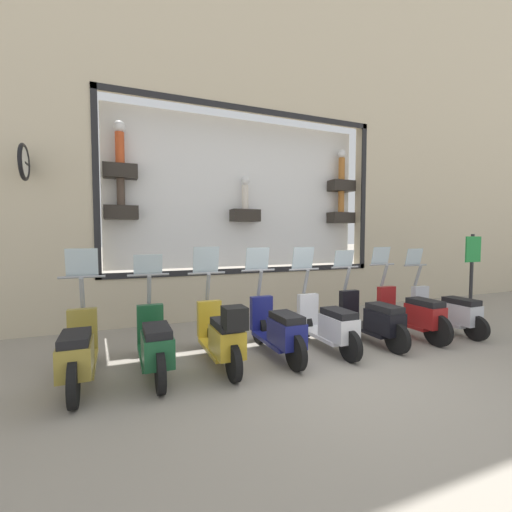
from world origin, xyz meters
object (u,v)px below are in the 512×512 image
Objects in this scene: scooter_red_1 at (412,313)px; scooter_black_2 at (373,319)px; scooter_olive_7 at (78,352)px; scooter_silver_0 at (448,311)px; scooter_white_3 at (328,324)px; scooter_green_6 at (155,344)px; shop_sign_post at (472,274)px; scooter_navy_4 at (278,329)px; scooter_yellow_5 at (222,335)px.

scooter_black_2 is (-0.01, 0.90, -0.02)m from scooter_red_1.
scooter_red_1 is 1.00× the size of scooter_olive_7.
scooter_silver_0 is 1.00× the size of scooter_white_3.
scooter_black_2 is at bearing -90.05° from scooter_white_3.
scooter_green_6 is 6.68m from shop_sign_post.
shop_sign_post is at bearing -78.80° from scooter_red_1.
shop_sign_post reaches higher than scooter_white_3.
scooter_navy_4 is (0.01, 3.59, 0.02)m from scooter_silver_0.
scooter_red_1 is at bearing 101.20° from shop_sign_post.
scooter_navy_4 is at bearing -90.04° from scooter_olive_7.
scooter_yellow_5 is (-0.07, 3.59, 0.03)m from scooter_red_1.
scooter_green_6 is (-0.00, 4.49, -0.01)m from scooter_red_1.
scooter_white_3 is 4.01m from shop_sign_post.
scooter_black_2 is 1.00× the size of scooter_white_3.
scooter_olive_7 is 0.96× the size of shop_sign_post.
shop_sign_post is at bearing -70.85° from scooter_silver_0.
scooter_red_1 is 0.96× the size of shop_sign_post.
scooter_green_6 is (0.06, 0.90, -0.04)m from scooter_yellow_5.
scooter_red_1 is 2.69m from scooter_navy_4.
scooter_silver_0 is at bearing -90.04° from scooter_green_6.
scooter_olive_7 is at bearing 90.00° from scooter_red_1.
scooter_silver_0 is 2.69m from scooter_white_3.
shop_sign_post is at bearing -86.78° from scooter_olive_7.
scooter_white_3 is at bearing -90.08° from scooter_olive_7.
scooter_black_2 is 0.95× the size of shop_sign_post.
scooter_silver_0 is 1.80m from scooter_black_2.
scooter_black_2 reaches higher than scooter_green_6.
scooter_yellow_5 is at bearing 91.29° from scooter_black_2.
shop_sign_post reaches higher than scooter_navy_4.
scooter_olive_7 is at bearing 87.90° from scooter_yellow_5.
scooter_olive_7 reaches higher than scooter_navy_4.
scooter_green_6 is at bearing 93.70° from shop_sign_post.
scooter_red_1 is 1.00× the size of scooter_green_6.
shop_sign_post is (0.43, -6.63, 0.60)m from scooter_green_6.
scooter_navy_4 is at bearing 89.88° from scooter_black_2.
scooter_red_1 is at bearing -89.95° from scooter_green_6.
shop_sign_post is (0.42, -7.53, 0.59)m from scooter_olive_7.
scooter_silver_0 is 0.99× the size of scooter_green_6.
scooter_navy_4 is at bearing -85.91° from scooter_yellow_5.
scooter_silver_0 is at bearing -90.10° from scooter_black_2.
scooter_black_2 is at bearing -90.07° from scooter_olive_7.
scooter_olive_7 reaches higher than scooter_silver_0.
scooter_navy_4 reaches higher than scooter_green_6.
scooter_yellow_5 is (-0.06, 2.69, 0.04)m from scooter_black_2.
scooter_navy_4 is (0.00, 1.80, 0.01)m from scooter_black_2.
scooter_red_1 is at bearing -89.67° from scooter_black_2.
shop_sign_post is (0.43, -1.25, 0.61)m from scooter_silver_0.
scooter_black_2 is at bearing 89.90° from scooter_silver_0.
scooter_yellow_5 is 5.78m from shop_sign_post.
scooter_navy_4 is at bearing 90.03° from scooter_red_1.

